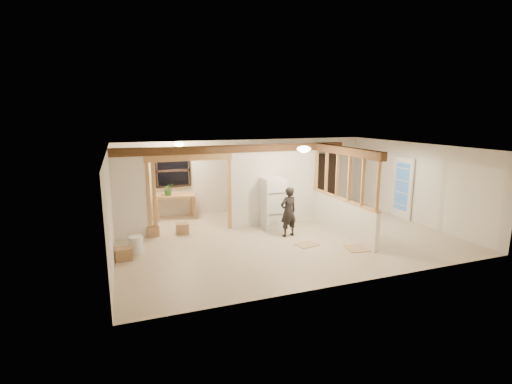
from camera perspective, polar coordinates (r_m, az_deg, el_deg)
name	(u,v)px	position (r m, az deg, el deg)	size (l,w,h in m)	color
floor	(284,236)	(10.59, 4.33, -6.71)	(9.00, 6.50, 0.01)	#C8B594
ceiling	(285,147)	(10.08, 4.55, 6.92)	(9.00, 6.50, 0.01)	white
wall_back	(247,175)	(13.24, -1.40, 2.64)	(9.00, 0.01, 2.50)	silver
wall_front	(354,224)	(7.52, 14.78, -4.79)	(9.00, 0.01, 2.50)	silver
wall_left	(110,206)	(9.37, -21.49, -1.97)	(0.01, 6.50, 2.50)	silver
wall_right	(414,182)	(12.78, 23.14, 1.37)	(0.01, 6.50, 2.50)	silver
partition_left_stub	(129,194)	(10.54, -18.94, -0.34)	(0.90, 0.12, 2.50)	silver
partition_center	(274,184)	(11.42, 2.86, 1.17)	(2.80, 0.12, 2.50)	silver
doorway_frame	(190,195)	(10.72, -10.06, -0.50)	(2.46, 0.14, 2.20)	tan
header_beam_back	(237,149)	(10.85, -2.96, 6.65)	(7.00, 0.18, 0.22)	brown
header_beam_right	(344,151)	(10.52, 13.46, 6.18)	(0.18, 3.30, 0.22)	brown
pony_wall	(341,217)	(10.85, 12.99, -3.74)	(0.12, 3.20, 1.00)	silver
stud_partition	(343,177)	(10.61, 13.27, 2.31)	(0.14, 3.20, 1.32)	tan
window_back	(173,171)	(12.53, -12.64, 3.24)	(1.12, 0.10, 1.10)	black
french_door	(402,188)	(13.05, 21.61, 0.57)	(0.12, 0.86, 2.00)	white
ceiling_dome_main	(304,149)	(9.77, 7.39, 6.59)	(0.36, 0.36, 0.16)	#FFEABF
ceiling_dome_util	(179,144)	(11.59, -11.77, 7.24)	(0.32, 0.32, 0.14)	#FFEABF
hanging_bulb	(200,156)	(11.01, -8.57, 5.56)	(0.07, 0.07, 0.07)	#FFD88C
refrigerator	(273,203)	(11.11, 2.62, -1.70)	(0.63, 0.61, 1.52)	white
woman	(288,212)	(10.36, 5.00, -3.04)	(0.51, 0.34, 1.41)	black
work_table	(175,206)	(12.46, -12.32, -2.17)	(1.28, 0.64, 0.80)	tan
potted_plant	(168,189)	(12.22, -13.34, 0.40)	(0.36, 0.31, 0.40)	#31682D
shop_vac	(125,223)	(11.15, -19.46, -4.58)	(0.52, 0.52, 0.67)	red
bookshelf	(325,179)	(14.34, 10.50, 1.97)	(0.96, 0.32, 1.92)	black
bucket	(136,245)	(9.63, -17.96, -7.77)	(0.34, 0.34, 0.44)	white
box_util_a	(182,228)	(10.90, -11.26, -5.51)	(0.35, 0.30, 0.30)	#9D744C
box_util_b	(152,231)	(10.88, -15.65, -5.74)	(0.33, 0.33, 0.30)	#9D744C
box_front	(124,254)	(9.34, -19.71, -8.95)	(0.37, 0.30, 0.30)	#9D744C
floor_panel_near	(357,248)	(9.89, 15.31, -8.37)	(0.53, 0.53, 0.02)	tan
floor_panel_far	(307,245)	(9.91, 7.80, -8.02)	(0.55, 0.44, 0.02)	tan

